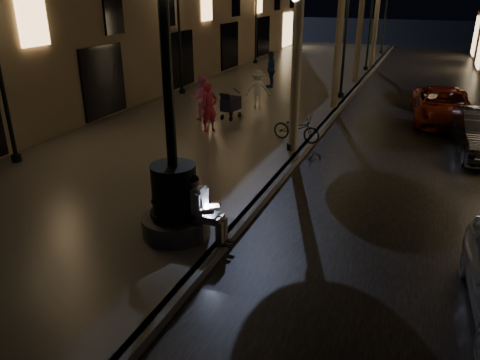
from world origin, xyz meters
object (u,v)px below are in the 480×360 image
at_px(lamp_curb_c, 371,17).
at_px(car_third, 443,106).
at_px(lamp_left_c, 256,14).
at_px(lamp_curb_d, 386,10).
at_px(fountain_lamppost, 174,188).
at_px(seated_man_laptop, 202,206).
at_px(lamp_curb_b, 346,27).
at_px(lamp_curb_a, 296,49).
at_px(stroller, 231,104).
at_px(pedestrian_red, 209,107).
at_px(pedestrian_white, 258,89).
at_px(pedestrian_blue, 271,70).
at_px(lamp_left_b, 179,26).
at_px(pedestrian_pink, 202,98).
at_px(bicycle, 296,128).

xyz_separation_m(lamp_curb_c, car_third, (4.30, -10.07, -2.59)).
bearing_deg(lamp_left_c, lamp_curb_c, 0.00).
height_order(lamp_curb_d, car_third, lamp_curb_d).
height_order(fountain_lamppost, seated_man_laptop, fountain_lamppost).
height_order(fountain_lamppost, lamp_curb_b, fountain_lamppost).
bearing_deg(seated_man_laptop, lamp_curb_a, 89.17).
bearing_deg(car_third, stroller, -161.20).
xyz_separation_m(lamp_curb_b, pedestrian_red, (-3.21, -7.13, -2.20)).
relative_size(lamp_curb_a, pedestrian_white, 3.05).
xyz_separation_m(pedestrian_red, pedestrian_blue, (-0.45, 7.98, 0.04)).
bearing_deg(lamp_curb_c, fountain_lamppost, -91.82).
xyz_separation_m(car_third, pedestrian_red, (-7.51, -5.06, 0.40)).
xyz_separation_m(lamp_left_c, pedestrian_white, (4.31, -11.40, -2.25)).
height_order(lamp_left_b, lamp_left_c, same).
bearing_deg(lamp_curb_c, pedestrian_blue, -117.11).
xyz_separation_m(lamp_curb_c, pedestrian_blue, (-3.66, -7.15, -2.15)).
xyz_separation_m(seated_man_laptop, lamp_curb_a, (0.09, 6.00, 2.32)).
distance_m(lamp_curb_a, pedestrian_red, 3.98).
xyz_separation_m(lamp_curb_c, pedestrian_pink, (-4.13, -13.87, -2.21)).
bearing_deg(lamp_curb_d, fountain_lamppost, -91.34).
bearing_deg(bicycle, lamp_left_b, 62.96).
relative_size(lamp_left_b, stroller, 4.19).
height_order(lamp_curb_a, lamp_curb_c, same).
bearing_deg(lamp_left_b, lamp_curb_a, -40.20).
bearing_deg(lamp_curb_b, lamp_curb_a, -90.00).
relative_size(lamp_curb_b, lamp_left_c, 1.00).
relative_size(pedestrian_red, pedestrian_white, 1.06).
xyz_separation_m(fountain_lamppost, bicycle, (0.60, 6.90, -0.59)).
height_order(fountain_lamppost, bicycle, fountain_lamppost).
bearing_deg(fountain_lamppost, lamp_curb_b, 87.14).
xyz_separation_m(lamp_curb_a, bicycle, (-0.10, 0.90, -2.61)).
distance_m(lamp_curb_b, lamp_left_c, 10.70).
height_order(car_third, pedestrian_red, pedestrian_red).
bearing_deg(lamp_curb_c, pedestrian_pink, -106.58).
bearing_deg(seated_man_laptop, car_third, 69.81).
height_order(lamp_left_c, pedestrian_blue, lamp_left_c).
bearing_deg(pedestrian_pink, pedestrian_blue, -118.06).
height_order(fountain_lamppost, pedestrian_red, fountain_lamppost).
xyz_separation_m(lamp_curb_b, lamp_left_b, (-7.10, -2.00, 0.00)).
bearing_deg(lamp_curb_a, lamp_curb_c, 90.00).
height_order(fountain_lamppost, pedestrian_pink, fountain_lamppost).
bearing_deg(lamp_curb_a, fountain_lamppost, -96.65).
distance_m(lamp_curb_d, lamp_left_c, 10.70).
relative_size(seated_man_laptop, lamp_left_c, 0.28).
bearing_deg(lamp_curb_a, pedestrian_pink, 152.69).
height_order(pedestrian_pink, pedestrian_white, pedestrian_pink).
xyz_separation_m(seated_man_laptop, car_third, (4.39, 11.93, -0.28)).
relative_size(lamp_curb_c, lamp_left_b, 1.00).
height_order(lamp_left_c, bicycle, lamp_left_c).
xyz_separation_m(lamp_left_c, stroller, (3.93, -13.37, -2.46)).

